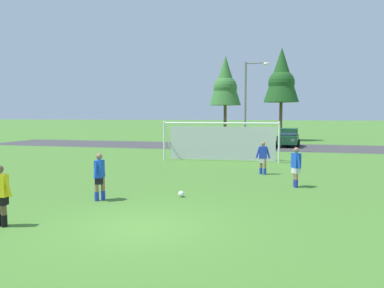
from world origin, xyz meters
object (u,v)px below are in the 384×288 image
(player_midfield_center, at_px, (100,177))
(parked_car_slot_center, at_px, (288,137))
(parked_car_slot_far_left, at_px, (193,136))
(player_striker_near, at_px, (296,167))
(player_defender_far, at_px, (263,158))
(referee, at_px, (0,196))
(street_lamp, at_px, (248,106))
(parked_car_slot_center_left, at_px, (260,138))
(parked_car_slot_left, at_px, (223,137))
(soccer_ball, at_px, (181,194))
(soccer_goal, at_px, (221,141))

(player_midfield_center, distance_m, parked_car_slot_center, 25.51)
(parked_car_slot_far_left, bearing_deg, player_midfield_center, -83.19)
(player_striker_near, relative_size, player_defender_far, 1.00)
(referee, height_order, parked_car_slot_center, parked_car_slot_center)
(referee, relative_size, street_lamp, 0.23)
(parked_car_slot_far_left, height_order, street_lamp, street_lamp)
(parked_car_slot_center_left, relative_size, street_lamp, 0.60)
(player_midfield_center, relative_size, parked_car_slot_left, 0.38)
(referee, distance_m, parked_car_slot_left, 27.61)
(soccer_ball, distance_m, player_defender_far, 6.56)
(parked_car_slot_center, bearing_deg, parked_car_slot_far_left, 179.00)
(parked_car_slot_center_left, bearing_deg, soccer_ball, -93.56)
(referee, relative_size, parked_car_slot_far_left, 0.38)
(player_striker_near, distance_m, parked_car_slot_center, 20.54)
(player_defender_far, bearing_deg, parked_car_slot_left, 105.93)
(parked_car_slot_left, distance_m, parked_car_slot_center_left, 3.95)
(soccer_goal, height_order, street_lamp, street_lamp)
(parked_car_slot_left, bearing_deg, player_midfield_center, -90.68)
(soccer_ball, bearing_deg, parked_car_slot_left, 95.74)
(soccer_ball, relative_size, player_striker_near, 0.13)
(soccer_ball, bearing_deg, player_midfield_center, -155.04)
(referee, relative_size, player_striker_near, 1.00)
(soccer_ball, distance_m, parked_car_slot_left, 23.05)
(street_lamp, bearing_deg, referee, -100.81)
(soccer_ball, distance_m, soccer_goal, 11.40)
(player_midfield_center, xyz_separation_m, street_lamp, (3.15, 18.56, 2.88))
(parked_car_slot_left, bearing_deg, player_defender_far, -74.07)
(soccer_goal, xyz_separation_m, parked_car_slot_far_left, (-5.06, 12.33, -0.42))
(referee, bearing_deg, player_midfield_center, 73.04)
(soccer_ball, bearing_deg, parked_car_slot_far_left, 103.22)
(soccer_goal, xyz_separation_m, parked_car_slot_center_left, (1.83, 10.06, -0.42))
(player_striker_near, xyz_separation_m, parked_car_slot_left, (-6.35, 19.97, 0.05))
(player_striker_near, bearing_deg, parked_car_slot_far_left, 114.89)
(soccer_goal, bearing_deg, player_midfield_center, -99.49)
(soccer_ball, bearing_deg, soccer_goal, 92.50)
(player_midfield_center, bearing_deg, player_striker_near, 32.11)
(soccer_goal, relative_size, parked_car_slot_far_left, 1.74)
(player_striker_near, relative_size, parked_car_slot_center, 0.38)
(parked_car_slot_center, bearing_deg, referee, -104.77)
(parked_car_slot_far_left, bearing_deg, referee, -86.12)
(parked_car_slot_left, height_order, parked_car_slot_center, same)
(parked_car_slot_far_left, distance_m, parked_car_slot_left, 3.33)
(parked_car_slot_center_left, xyz_separation_m, parked_car_slot_center, (2.45, 2.11, 0.00))
(soccer_ball, relative_size, referee, 0.13)
(player_defender_far, distance_m, parked_car_slot_center, 17.53)
(player_midfield_center, relative_size, parked_car_slot_center_left, 0.38)
(parked_car_slot_center_left, bearing_deg, player_defender_far, -85.56)
(soccer_goal, relative_size, street_lamp, 1.05)
(parked_car_slot_left, xyz_separation_m, parked_car_slot_center_left, (3.63, -1.54, 0.00))
(player_defender_far, bearing_deg, player_midfield_center, -125.32)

